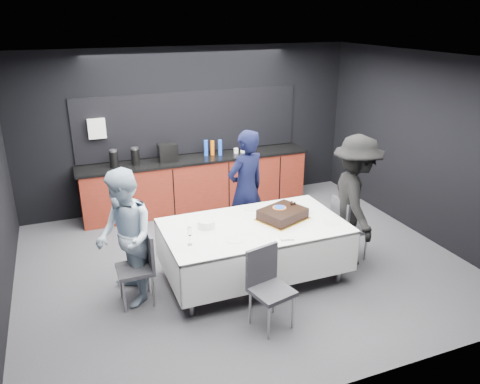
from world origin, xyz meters
name	(u,v)px	position (x,y,z in m)	size (l,w,h in m)	color
ground	(243,263)	(0.00, 0.00, 0.00)	(6.00, 6.00, 0.00)	#434248
room_shell	(243,136)	(0.00, 0.00, 1.86)	(6.04, 5.04, 2.82)	white
kitchenette	(196,179)	(-0.02, 2.22, 0.54)	(4.10, 0.64, 2.05)	maroon
party_table	(254,234)	(0.00, -0.40, 0.64)	(2.32, 1.32, 0.78)	#99999E
cake_assembly	(283,214)	(0.41, -0.38, 0.85)	(0.73, 0.67, 0.18)	gold
plate_stack	(206,224)	(-0.60, -0.25, 0.83)	(0.21, 0.21, 0.10)	white
loose_plate_near	(235,240)	(-0.39, -0.71, 0.78)	(0.21, 0.21, 0.01)	white
loose_plate_right_a	(305,211)	(0.83, -0.25, 0.78)	(0.21, 0.21, 0.01)	white
loose_plate_right_b	(331,222)	(0.95, -0.70, 0.78)	(0.20, 0.20, 0.01)	white
loose_plate_far	(250,208)	(0.16, 0.11, 0.78)	(0.20, 0.20, 0.01)	white
fork_pile	(287,238)	(0.20, -0.92, 0.79)	(0.16, 0.10, 0.03)	white
champagne_flute	(189,233)	(-0.92, -0.63, 0.94)	(0.06, 0.06, 0.22)	white
chair_left	(141,262)	(-1.47, -0.39, 0.53)	(0.42, 0.42, 0.92)	#323237
chair_right	(346,224)	(1.41, -0.38, 0.53)	(0.42, 0.42, 0.92)	#323237
chair_near	(267,282)	(-0.24, -1.34, 0.53)	(0.51, 0.51, 0.92)	#323237
person_center	(246,189)	(0.26, 0.54, 0.90)	(0.65, 0.43, 1.79)	black
person_left	(125,238)	(-1.62, -0.30, 0.84)	(0.82, 0.64, 1.68)	#A3B8CD
person_right	(355,201)	(1.48, -0.45, 0.91)	(1.18, 0.68, 1.83)	black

